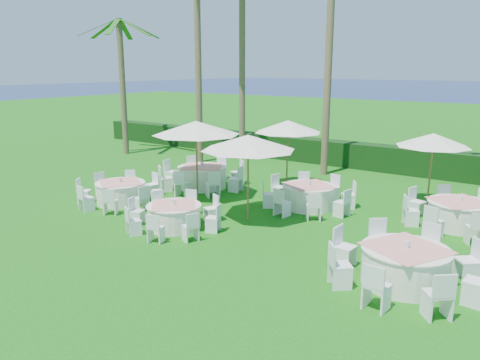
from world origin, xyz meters
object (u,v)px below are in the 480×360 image
(banquet_table_c, at_px, (405,265))
(umbrella_b, at_px, (248,143))
(banquet_table_a, at_px, (121,192))
(banquet_table_b, at_px, (174,216))
(umbrella_c, at_px, (288,126))
(banquet_table_d, at_px, (202,176))
(banquet_table_f, at_px, (459,213))
(umbrella_a, at_px, (196,128))
(banquet_table_e, at_px, (309,196))
(umbrella_d, at_px, (433,140))

(banquet_table_c, xyz_separation_m, umbrella_b, (-5.44, 1.73, 2.06))
(banquet_table_a, xyz_separation_m, umbrella_b, (4.85, 1.02, 2.11))
(banquet_table_b, height_order, umbrella_c, umbrella_c)
(banquet_table_a, bearing_deg, banquet_table_c, -3.95)
(banquet_table_c, height_order, banquet_table_d, banquet_table_d)
(banquet_table_c, distance_m, banquet_table_f, 4.88)
(banquet_table_c, bearing_deg, banquet_table_a, 176.05)
(banquet_table_f, xyz_separation_m, umbrella_c, (-6.65, 1.12, 2.08))
(umbrella_b, bearing_deg, umbrella_a, 159.72)
(banquet_table_b, relative_size, banquet_table_d, 0.82)
(banquet_table_f, bearing_deg, banquet_table_a, -158.37)
(banquet_table_b, relative_size, umbrella_b, 0.96)
(umbrella_a, height_order, umbrella_c, umbrella_a)
(banquet_table_f, distance_m, umbrella_c, 7.06)
(banquet_table_b, xyz_separation_m, banquet_table_d, (-2.43, 4.32, 0.07))
(banquet_table_b, distance_m, umbrella_a, 4.10)
(banquet_table_f, bearing_deg, banquet_table_e, -170.68)
(banquet_table_a, height_order, umbrella_b, umbrella_b)
(banquet_table_a, xyz_separation_m, umbrella_d, (9.21, 5.79, 1.98))
(umbrella_b, relative_size, umbrella_d, 1.14)
(umbrella_c, bearing_deg, umbrella_a, -123.30)
(banquet_table_b, xyz_separation_m, banquet_table_c, (6.88, 0.17, 0.07))
(banquet_table_b, bearing_deg, umbrella_a, 118.09)
(umbrella_c, distance_m, umbrella_d, 5.38)
(banquet_table_e, bearing_deg, banquet_table_c, -42.46)
(banquet_table_f, bearing_deg, umbrella_d, 128.60)
(banquet_table_f, relative_size, umbrella_c, 1.17)
(umbrella_a, bearing_deg, umbrella_c, 56.70)
(banquet_table_e, distance_m, umbrella_c, 3.42)
(banquet_table_b, xyz_separation_m, banquet_table_e, (2.39, 4.27, 0.04))
(banquet_table_e, distance_m, umbrella_a, 4.74)
(banquet_table_e, relative_size, umbrella_a, 1.00)
(banquet_table_d, distance_m, umbrella_d, 8.78)
(banquet_table_e, relative_size, banquet_table_f, 1.00)
(banquet_table_e, bearing_deg, banquet_table_b, -119.20)
(umbrella_b, bearing_deg, banquet_table_e, 68.17)
(banquet_table_f, xyz_separation_m, umbrella_a, (-8.72, -2.02, 2.20))
(banquet_table_b, relative_size, umbrella_d, 1.10)
(umbrella_a, bearing_deg, banquet_table_b, -61.91)
(banquet_table_b, bearing_deg, umbrella_d, 48.98)
(banquet_table_f, height_order, umbrella_d, umbrella_d)
(umbrella_a, relative_size, umbrella_c, 1.17)
(banquet_table_b, height_order, banquet_table_e, banquet_table_e)
(banquet_table_a, height_order, banquet_table_e, banquet_table_e)
(banquet_table_f, distance_m, umbrella_b, 6.81)
(banquet_table_b, relative_size, umbrella_a, 0.89)
(banquet_table_b, xyz_separation_m, umbrella_b, (1.44, 1.90, 2.13))
(banquet_table_d, bearing_deg, banquet_table_a, -105.87)
(umbrella_b, relative_size, umbrella_c, 1.08)
(banquet_table_f, relative_size, umbrella_a, 1.01)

